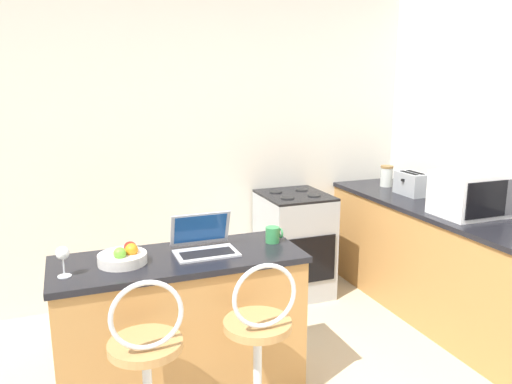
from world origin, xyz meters
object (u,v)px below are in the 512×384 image
fruit_bowl (123,257)px  microwave (471,194)px  bar_stool_far (259,361)px  storage_jar (386,176)px  wine_glass_tall (63,255)px  mug_green (273,235)px  stove_range (294,244)px  laptop (204,242)px  toaster (411,184)px

fruit_bowl → microwave: bearing=2.3°
bar_stool_far → storage_jar: 2.59m
wine_glass_tall → mug_green: 1.19m
stove_range → laptop: bearing=-134.5°
fruit_bowl → wine_glass_tall: bearing=-164.9°
microwave → bar_stool_far: bearing=-161.8°
toaster → microwave: bearing=-91.8°
toaster → wine_glass_tall: (-2.77, -0.87, 0.02)m
bar_stool_far → mug_green: bar_stool_far is taller
bar_stool_far → wine_glass_tall: wine_glass_tall is taller
stove_range → microwave: bearing=-50.2°
fruit_bowl → storage_jar: size_ratio=1.35×
laptop → wine_glass_tall: size_ratio=2.20×
mug_green → wine_glass_tall: bearing=-174.0°
bar_stool_far → mug_green: (0.31, 0.56, 0.46)m
wine_glass_tall → fruit_bowl: (0.30, 0.08, -0.08)m
microwave → storage_jar: microwave is taller
toaster → stove_range: bearing=157.6°
bar_stool_far → wine_glass_tall: size_ratio=6.51×
stove_range → mug_green: size_ratio=8.87×
wine_glass_tall → mug_green: size_ratio=1.55×
laptop → mug_green: laptop is taller
wine_glass_tall → fruit_bowl: bearing=15.1°
toaster → wine_glass_tall: 2.90m
mug_green → fruit_bowl: fruit_bowl is taller
mug_green → microwave: bearing=2.0°
microwave → wine_glass_tall: size_ratio=3.12×
bar_stool_far → laptop: (-0.12, 0.55, 0.46)m
laptop → toaster: (2.02, 0.75, 0.04)m
laptop → bar_stool_far: bearing=-77.7°
fruit_bowl → bar_stool_far: bearing=-42.2°
toaster → stove_range: (-0.91, 0.38, -0.54)m
stove_range → bar_stool_far: bearing=-120.4°
mug_green → laptop: bearing=-179.0°
microwave → stove_range: (-0.89, 1.07, -0.61)m
storage_jar → wine_glass_tall: bearing=-156.0°
microwave → wine_glass_tall: 2.75m
fruit_bowl → storage_jar: bearing=25.0°
wine_glass_tall → storage_jar: size_ratio=0.83×
stove_range → mug_green: mug_green is taller
bar_stool_far → stove_range: (0.99, 1.68, -0.04)m
toaster → mug_green: (-1.59, -0.75, -0.05)m
fruit_bowl → mug_green: bearing=2.8°
bar_stool_far → fruit_bowl: size_ratio=3.99×
microwave → fruit_bowl: bearing=-177.7°
microwave → toaster: 0.70m
storage_jar → stove_range: bearing=179.3°
toaster → fruit_bowl: bearing=-162.3°
laptop → microwave: (2.00, 0.06, 0.10)m
mug_green → storage_jar: 1.95m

